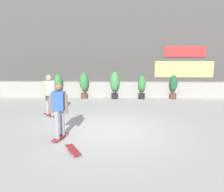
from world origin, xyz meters
name	(u,v)px	position (x,y,z in m)	size (l,w,h in m)	color
ground_plane	(111,131)	(0.00, 0.00, 0.00)	(48.00, 48.00, 0.00)	#B2AFA8
planter_wall	(114,89)	(0.00, 6.00, 0.45)	(18.00, 0.40, 0.90)	gray
building_backdrop	(116,42)	(0.01, 10.00, 3.25)	(20.00, 2.08, 6.50)	#4C4947
potted_plant_0	(58,85)	(-3.15, 5.55, 0.78)	(0.45, 0.45, 1.37)	brown
potted_plant_1	(84,83)	(-1.70, 5.55, 0.85)	(0.50, 0.50, 1.47)	brown
potted_plant_2	(115,83)	(0.02, 5.55, 0.88)	(0.52, 0.52, 1.52)	black
potted_plant_3	(142,86)	(1.53, 5.55, 0.73)	(0.42, 0.42, 1.31)	black
potted_plant_4	(173,86)	(3.28, 5.55, 0.74)	(0.43, 0.43, 1.33)	brown
skater_by_wall_right	(49,94)	(-2.51, 1.70, 0.94)	(0.73, 0.68, 1.70)	maroon
skater_foreground	(59,109)	(-1.49, -0.79, 0.94)	(0.55, 0.82, 1.70)	maroon
skateboard_near_camera	(73,150)	(-0.93, -1.74, 0.06)	(0.55, 0.80, 0.08)	maroon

